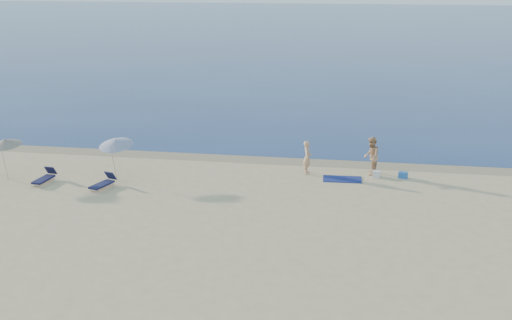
{
  "coord_description": "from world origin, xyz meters",
  "views": [
    {
      "loc": [
        4.49,
        -13.62,
        10.01
      ],
      "look_at": [
        -0.47,
        16.0,
        1.0
      ],
      "focal_mm": 45.0,
      "sensor_mm": 36.0,
      "label": 1
    }
  ],
  "objects_px": {
    "person_left": "(307,157)",
    "blue_cooler": "(403,175)",
    "umbrella_near": "(116,142)",
    "person_right": "(371,156)"
  },
  "relations": [
    {
      "from": "person_left",
      "to": "person_right",
      "type": "xyz_separation_m",
      "value": [
        3.18,
        0.34,
        0.12
      ]
    },
    {
      "from": "blue_cooler",
      "to": "umbrella_near",
      "type": "distance_m",
      "value": 14.27
    },
    {
      "from": "person_left",
      "to": "umbrella_near",
      "type": "xyz_separation_m",
      "value": [
        -9.19,
        -2.35,
        1.0
      ]
    },
    {
      "from": "blue_cooler",
      "to": "umbrella_near",
      "type": "xyz_separation_m",
      "value": [
        -13.97,
        -2.39,
        1.69
      ]
    },
    {
      "from": "person_left",
      "to": "umbrella_near",
      "type": "bearing_deg",
      "value": 105.11
    },
    {
      "from": "person_left",
      "to": "blue_cooler",
      "type": "xyz_separation_m",
      "value": [
        4.78,
        0.04,
        -0.7
      ]
    },
    {
      "from": "person_right",
      "to": "umbrella_near",
      "type": "relative_size",
      "value": 0.88
    },
    {
      "from": "person_right",
      "to": "blue_cooler",
      "type": "xyz_separation_m",
      "value": [
        1.6,
        -0.3,
        -0.82
      ]
    },
    {
      "from": "person_right",
      "to": "umbrella_near",
      "type": "height_order",
      "value": "umbrella_near"
    },
    {
      "from": "person_left",
      "to": "blue_cooler",
      "type": "distance_m",
      "value": 4.83
    }
  ]
}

